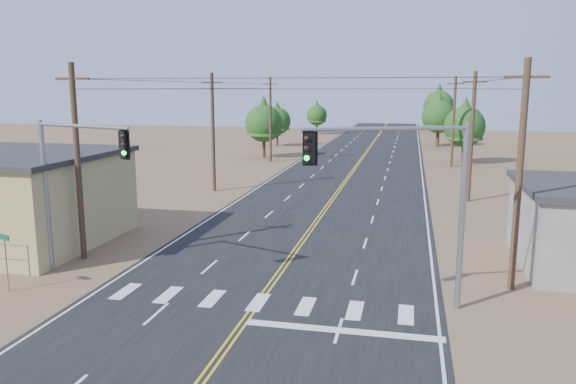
# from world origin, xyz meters

# --- Properties ---
(road) EXTENTS (15.00, 200.00, 0.02)m
(road) POSITION_xyz_m (0.00, 30.00, 0.01)
(road) COLOR black
(road) RESTS_ON ground
(utility_pole_left_near) EXTENTS (1.80, 0.30, 10.00)m
(utility_pole_left_near) POSITION_xyz_m (-10.50, 12.00, 5.12)
(utility_pole_left_near) COLOR #4C3826
(utility_pole_left_near) RESTS_ON ground
(utility_pole_left_mid) EXTENTS (1.80, 0.30, 10.00)m
(utility_pole_left_mid) POSITION_xyz_m (-10.50, 32.00, 5.12)
(utility_pole_left_mid) COLOR #4C3826
(utility_pole_left_mid) RESTS_ON ground
(utility_pole_left_far) EXTENTS (1.80, 0.30, 10.00)m
(utility_pole_left_far) POSITION_xyz_m (-10.50, 52.00, 5.12)
(utility_pole_left_far) COLOR #4C3826
(utility_pole_left_far) RESTS_ON ground
(utility_pole_right_near) EXTENTS (1.80, 0.30, 10.00)m
(utility_pole_right_near) POSITION_xyz_m (10.50, 12.00, 5.12)
(utility_pole_right_near) COLOR #4C3826
(utility_pole_right_near) RESTS_ON ground
(utility_pole_right_mid) EXTENTS (1.80, 0.30, 10.00)m
(utility_pole_right_mid) POSITION_xyz_m (10.50, 32.00, 5.12)
(utility_pole_right_mid) COLOR #4C3826
(utility_pole_right_mid) RESTS_ON ground
(utility_pole_right_far) EXTENTS (1.80, 0.30, 10.00)m
(utility_pole_right_far) POSITION_xyz_m (10.50, 52.00, 5.12)
(utility_pole_right_far) COLOR #4C3826
(utility_pole_right_far) RESTS_ON ground
(signal_mast_left) EXTENTS (5.69, 2.30, 7.30)m
(signal_mast_left) POSITION_xyz_m (-9.38, 9.41, 4.94)
(signal_mast_left) COLOR gray
(signal_mast_left) RESTS_ON ground
(signal_mast_right) EXTENTS (6.14, 2.60, 7.47)m
(signal_mast_right) POSITION_xyz_m (6.23, 8.47, 5.08)
(signal_mast_right) COLOR gray
(signal_mast_right) RESTS_ON ground
(street_sign) EXTENTS (0.72, 0.32, 2.57)m
(street_sign) POSITION_xyz_m (-11.00, 6.96, 1.72)
(street_sign) COLOR gray
(street_sign) RESTS_ON ground
(tree_left_near) EXTENTS (4.71, 4.71, 7.85)m
(tree_left_near) POSITION_xyz_m (-12.33, 55.81, 4.80)
(tree_left_near) COLOR #3F2D1E
(tree_left_near) RESTS_ON ground
(tree_left_mid) EXTENTS (4.13, 4.13, 6.88)m
(tree_left_mid) POSITION_xyz_m (-14.00, 70.05, 4.21)
(tree_left_mid) COLOR #3F2D1E
(tree_left_mid) RESTS_ON ground
(tree_left_far) EXTENTS (3.88, 3.88, 6.47)m
(tree_left_far) POSITION_xyz_m (-11.81, 93.62, 3.95)
(tree_left_far) COLOR #3F2D1E
(tree_left_far) RESTS_ON ground
(tree_right_near) EXTENTS (4.72, 4.72, 7.86)m
(tree_right_near) POSITION_xyz_m (11.98, 55.07, 4.81)
(tree_right_near) COLOR #3F2D1E
(tree_right_near) RESTS_ON ground
(tree_right_mid) EXTENTS (4.95, 4.95, 8.25)m
(tree_right_mid) POSITION_xyz_m (9.89, 74.38, 5.05)
(tree_right_mid) COLOR #3F2D1E
(tree_right_mid) RESTS_ON ground
(tree_right_far) EXTENTS (5.79, 5.79, 9.65)m
(tree_right_far) POSITION_xyz_m (11.00, 100.76, 5.90)
(tree_right_far) COLOR #3F2D1E
(tree_right_far) RESTS_ON ground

